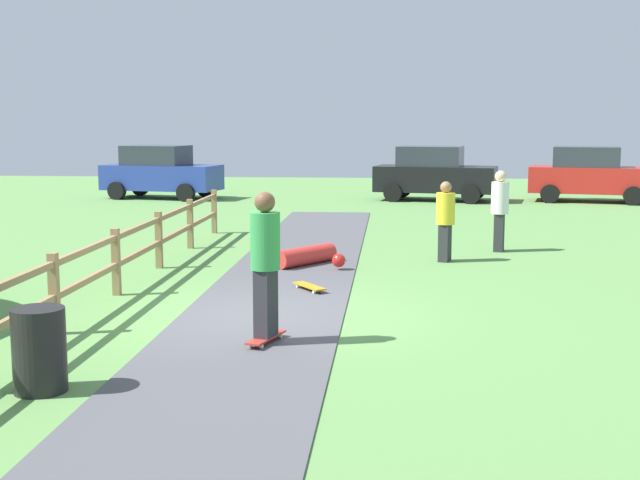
% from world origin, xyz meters
% --- Properties ---
extents(ground_plane, '(60.00, 60.00, 0.00)m').
position_xyz_m(ground_plane, '(0.00, 0.00, 0.00)').
color(ground_plane, '#60934C').
extents(asphalt_path, '(2.40, 28.00, 0.02)m').
position_xyz_m(asphalt_path, '(0.00, 0.00, 0.01)').
color(asphalt_path, '#515156').
rests_on(asphalt_path, ground_plane).
extents(wooden_fence, '(0.12, 18.12, 1.10)m').
position_xyz_m(wooden_fence, '(-2.60, 0.00, 0.67)').
color(wooden_fence, '#997A51').
rests_on(wooden_fence, ground_plane).
extents(trash_bin, '(0.56, 0.56, 0.90)m').
position_xyz_m(trash_bin, '(-1.80, -3.67, 0.45)').
color(trash_bin, black).
rests_on(trash_bin, ground_plane).
extents(skater_riding, '(0.48, 0.82, 1.94)m').
position_xyz_m(skater_riding, '(0.29, -1.57, 1.11)').
color(skater_riding, '#B23326').
rests_on(skater_riding, asphalt_path).
extents(skater_fallen, '(1.40, 1.39, 0.36)m').
position_xyz_m(skater_fallen, '(0.25, 4.32, 0.20)').
color(skater_fallen, red).
rests_on(skater_fallen, asphalt_path).
extents(skateboard_loose, '(0.63, 0.77, 0.08)m').
position_xyz_m(skateboard_loose, '(0.52, 1.85, 0.09)').
color(skateboard_loose, '#BF8C19').
rests_on(skateboard_loose, asphalt_path).
extents(bystander_yellow, '(0.48, 0.48, 1.62)m').
position_xyz_m(bystander_yellow, '(2.95, 5.11, 0.89)').
color(bystander_yellow, '#2D2D33').
rests_on(bystander_yellow, ground_plane).
extents(bystander_white, '(0.46, 0.46, 1.76)m').
position_xyz_m(bystander_white, '(4.21, 6.56, 0.97)').
color(bystander_white, '#2D2D33').
rests_on(bystander_white, ground_plane).
extents(parked_car_blue, '(4.45, 2.61, 1.92)m').
position_xyz_m(parked_car_blue, '(-6.54, 18.31, 0.96)').
color(parked_car_blue, '#283D99').
rests_on(parked_car_blue, ground_plane).
extents(parked_car_black, '(4.45, 2.62, 1.92)m').
position_xyz_m(parked_car_black, '(3.35, 18.31, 0.96)').
color(parked_car_black, black).
rests_on(parked_car_black, ground_plane).
extents(parked_car_red, '(4.47, 2.69, 1.92)m').
position_xyz_m(parked_car_red, '(8.75, 18.32, 0.96)').
color(parked_car_red, red).
rests_on(parked_car_red, ground_plane).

